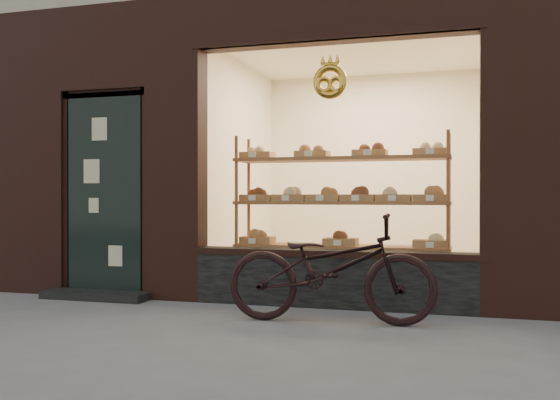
% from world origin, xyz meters
% --- Properties ---
extents(ground, '(90.00, 90.00, 0.00)m').
position_xyz_m(ground, '(0.00, 0.00, 0.00)').
color(ground, slate).
extents(display_shelf, '(2.20, 0.45, 1.70)m').
position_xyz_m(display_shelf, '(0.45, 2.55, 0.88)').
color(display_shelf, brown).
rests_on(display_shelf, ground).
extents(bicycle, '(1.80, 0.74, 0.92)m').
position_xyz_m(bicycle, '(0.58, 1.39, 0.46)').
color(bicycle, black).
rests_on(bicycle, ground).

